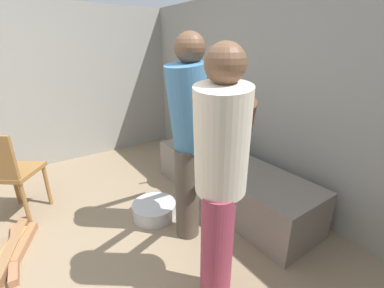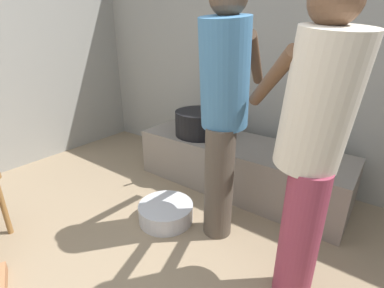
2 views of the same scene
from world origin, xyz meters
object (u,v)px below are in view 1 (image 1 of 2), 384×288
Objects in this scene: cook_in_blue_shirt at (190,130)px; cook_in_cream_shirt at (220,170)px; cooking_pot_main at (202,140)px; metal_mixing_bowl at (154,210)px; chair_brown_wood at (8,171)px.

cook_in_blue_shirt is 0.63m from cook_in_cream_shirt.
cooking_pot_main is 1.63× the size of metal_mixing_bowl.
chair_brown_wood is at bearing -148.61° from cook_in_cream_shirt.
cooking_pot_main is at bearing 146.66° from cook_in_cream_shirt.
cooking_pot_main is at bearing 106.54° from metal_mixing_bowl.
metal_mixing_bowl is (0.22, -0.75, -0.49)m from cooking_pot_main.
chair_brown_wood is (-0.51, -1.82, -0.07)m from cooking_pot_main.
cook_in_blue_shirt reaches higher than cooking_pot_main.
metal_mixing_bowl is (0.73, 1.07, -0.43)m from chair_brown_wood.
metal_mixing_bowl is at bearing -156.90° from cook_in_blue_shirt.
cooking_pot_main is 1.89m from chair_brown_wood.
cooking_pot_main reaches higher than metal_mixing_bowl.
cooking_pot_main reaches higher than chair_brown_wood.
cook_in_blue_shirt reaches higher than metal_mixing_bowl.
chair_brown_wood is at bearing -124.13° from metal_mixing_bowl.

